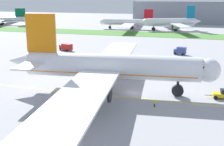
# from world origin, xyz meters

# --- Properties ---
(ground_plane) EXTENTS (600.00, 600.00, 0.00)m
(ground_plane) POSITION_xyz_m (0.00, 0.00, 0.00)
(ground_plane) COLOR #9E9EA3
(ground_plane) RESTS_ON ground
(apron_taxi_line) EXTENTS (280.00, 0.36, 0.01)m
(apron_taxi_line) POSITION_xyz_m (0.00, -3.55, 0.00)
(apron_taxi_line) COLOR yellow
(apron_taxi_line) RESTS_ON ground
(grass_median_strip) EXTENTS (320.00, 24.00, 0.10)m
(grass_median_strip) POSITION_xyz_m (0.00, 110.85, 0.05)
(grass_median_strip) COLOR #4C8438
(grass_median_strip) RESTS_ON ground
(airliner_foreground) EXTENTS (51.60, 80.92, 18.78)m
(airliner_foreground) POSITION_xyz_m (-5.98, -1.07, 6.37)
(airliner_foreground) COLOR white
(airliner_foreground) RESTS_ON ground
(pushback_tug) EXTENTS (5.52, 2.98, 2.18)m
(pushback_tug) POSITION_xyz_m (20.15, 1.88, 0.99)
(pushback_tug) COLOR yellow
(pushback_tug) RESTS_ON ground
(ground_crew_wingwalker_port) EXTENTS (0.44, 0.50, 1.65)m
(ground_crew_wingwalker_port) POSITION_xyz_m (6.25, -7.95, 1.00)
(ground_crew_wingwalker_port) COLOR black
(ground_crew_wingwalker_port) RESTS_ON ground
(ground_crew_marshaller_front) EXTENTS (0.61, 0.26, 1.75)m
(ground_crew_marshaller_front) POSITION_xyz_m (-2.90, -29.35, 1.06)
(ground_crew_marshaller_front) COLOR black
(ground_crew_marshaller_front) RESTS_ON ground
(service_truck_baggage_loader) EXTENTS (6.54, 4.49, 2.96)m
(service_truck_baggage_loader) POSITION_xyz_m (-39.85, 47.51, 1.59)
(service_truck_baggage_loader) COLOR #B21E19
(service_truck_baggage_loader) RESTS_ON ground
(service_truck_fuel_bowser) EXTENTS (4.95, 3.20, 3.02)m
(service_truck_fuel_bowser) POSITION_xyz_m (7.54, 52.16, 1.60)
(service_truck_fuel_bowser) COLOR #33478C
(service_truck_fuel_bowser) RESTS_ON ground
(parked_airliner_far_centre) EXTENTS (40.74, 64.77, 13.54)m
(parked_airliner_far_centre) POSITION_xyz_m (-33.01, 135.45, 4.59)
(parked_airliner_far_centre) COLOR white
(parked_airliner_far_centre) RESTS_ON ground
(parked_airliner_far_right) EXTENTS (37.86, 58.76, 16.19)m
(parked_airliner_far_right) POSITION_xyz_m (-3.64, 134.56, 5.48)
(parked_airliner_far_right) COLOR white
(parked_airliner_far_right) RESTS_ON ground
(terminal_building) EXTENTS (132.33, 20.00, 18.00)m
(terminal_building) POSITION_xyz_m (25.93, 190.77, 9.00)
(terminal_building) COLOR gray
(terminal_building) RESTS_ON ground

